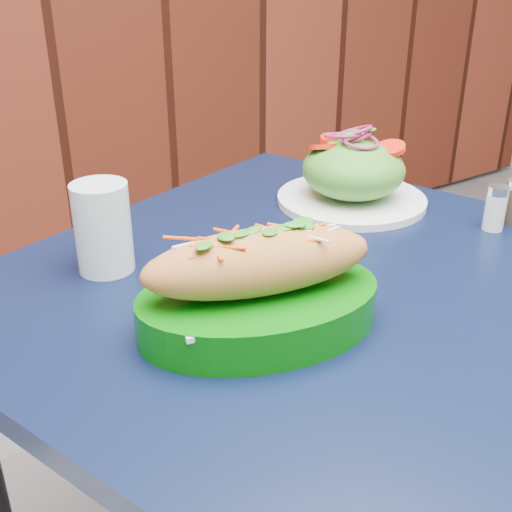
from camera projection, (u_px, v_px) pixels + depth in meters
cafe_table at (328, 340)px, 0.85m from camera, size 1.01×1.01×0.75m
banh_mi_basket at (259, 288)px, 0.69m from camera, size 0.31×0.24×0.13m
salad_plate at (353, 175)px, 1.04m from camera, size 0.24×0.24×0.12m
water_glass at (103, 228)px, 0.82m from camera, size 0.07×0.07×0.12m
salt_shaker at (495, 208)px, 0.95m from camera, size 0.03×0.03×0.07m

